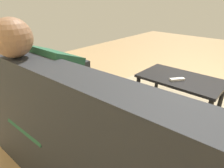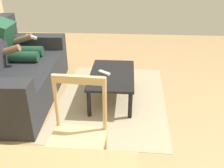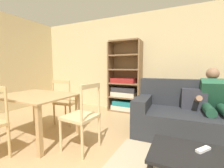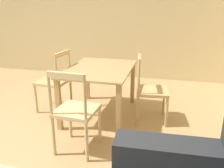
{
  "view_description": "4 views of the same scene",
  "coord_description": "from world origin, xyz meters",
  "px_view_note": "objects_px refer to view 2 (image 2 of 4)",
  "views": [
    {
      "loc": [
        0.34,
        2.61,
        1.25
      ],
      "look_at": [
        1.09,
        1.76,
        0.73
      ],
      "focal_mm": 30.63,
      "sensor_mm": 36.0,
      "label": 1
    },
    {
      "loc": [
        -1.76,
        0.31,
        1.71
      ],
      "look_at": [
        1.12,
        0.51,
        0.22
      ],
      "focal_mm": 39.61,
      "sensor_mm": 36.0,
      "label": 2
    },
    {
      "loc": [
        0.9,
        -0.96,
        1.15
      ],
      "look_at": [
        -0.08,
        1.14,
        0.9
      ],
      "focal_mm": 23.74,
      "sensor_mm": 36.0,
      "label": 3
    },
    {
      "loc": [
        1.78,
        1.59,
        1.55
      ],
      "look_at": [
        -0.08,
        1.14,
        0.9
      ],
      "focal_mm": 37.58,
      "sensor_mm": 36.0,
      "label": 4
    }
  ],
  "objects_px": {
    "couch": "(11,74)",
    "tv_remote": "(104,73)",
    "person_lounging": "(12,47)",
    "coffee_table": "(112,77)",
    "dining_chair_facing_couch": "(77,142)"
  },
  "relations": [
    {
      "from": "couch",
      "to": "tv_remote",
      "type": "bearing_deg",
      "value": -88.66
    },
    {
      "from": "person_lounging",
      "to": "tv_remote",
      "type": "relative_size",
      "value": 6.79
    },
    {
      "from": "person_lounging",
      "to": "coffee_table",
      "type": "bearing_deg",
      "value": -101.87
    },
    {
      "from": "couch",
      "to": "dining_chair_facing_couch",
      "type": "xyz_separation_m",
      "value": [
        -1.42,
        -1.16,
        0.14
      ]
    },
    {
      "from": "couch",
      "to": "dining_chair_facing_couch",
      "type": "height_order",
      "value": "dining_chair_facing_couch"
    },
    {
      "from": "person_lounging",
      "to": "coffee_table",
      "type": "distance_m",
      "value": 1.47
    },
    {
      "from": "coffee_table",
      "to": "dining_chair_facing_couch",
      "type": "xyz_separation_m",
      "value": [
        -1.45,
        0.17,
        0.15
      ]
    },
    {
      "from": "person_lounging",
      "to": "coffee_table",
      "type": "relative_size",
      "value": 1.24
    },
    {
      "from": "couch",
      "to": "coffee_table",
      "type": "height_order",
      "value": "couch"
    },
    {
      "from": "dining_chair_facing_couch",
      "to": "tv_remote",
      "type": "bearing_deg",
      "value": -2.62
    },
    {
      "from": "coffee_table",
      "to": "dining_chair_facing_couch",
      "type": "relative_size",
      "value": 0.99
    },
    {
      "from": "person_lounging",
      "to": "tv_remote",
      "type": "bearing_deg",
      "value": -102.72
    },
    {
      "from": "coffee_table",
      "to": "tv_remote",
      "type": "xyz_separation_m",
      "value": [
        0.0,
        0.1,
        0.06
      ]
    },
    {
      "from": "couch",
      "to": "person_lounging",
      "type": "xyz_separation_m",
      "value": [
        0.33,
        0.09,
        0.27
      ]
    },
    {
      "from": "tv_remote",
      "to": "dining_chair_facing_couch",
      "type": "height_order",
      "value": "dining_chair_facing_couch"
    }
  ]
}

